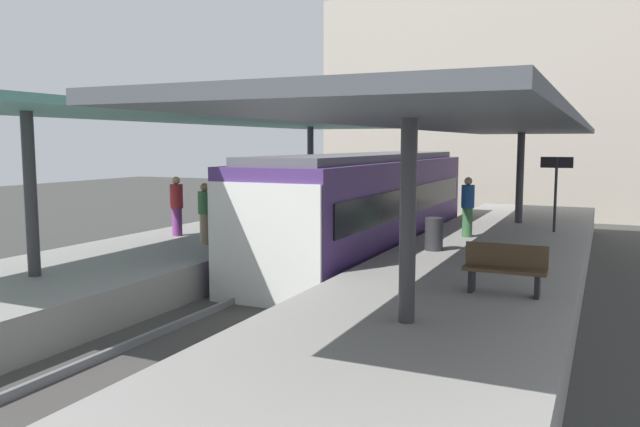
% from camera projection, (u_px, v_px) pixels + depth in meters
% --- Properties ---
extents(ground_plane, '(80.00, 80.00, 0.00)m').
position_uv_depth(ground_plane, '(315.00, 291.00, 15.22)').
color(ground_plane, '#383835').
extents(platform_left, '(4.40, 28.00, 1.00)m').
position_uv_depth(platform_left, '(187.00, 259.00, 16.75)').
color(platform_left, gray).
rests_on(platform_left, ground_plane).
extents(platform_right, '(4.40, 28.00, 1.00)m').
position_uv_depth(platform_right, '(472.00, 286.00, 13.58)').
color(platform_right, gray).
rests_on(platform_right, ground_plane).
extents(track_ballast, '(3.20, 28.00, 0.20)m').
position_uv_depth(track_ballast, '(315.00, 287.00, 15.21)').
color(track_ballast, '#423F3D').
rests_on(track_ballast, ground_plane).
extents(rail_near_side, '(0.08, 28.00, 0.14)m').
position_uv_depth(rail_near_side, '(288.00, 278.00, 15.49)').
color(rail_near_side, slate).
rests_on(rail_near_side, track_ballast).
extents(rail_far_side, '(0.08, 28.00, 0.14)m').
position_uv_depth(rail_far_side, '(342.00, 283.00, 14.89)').
color(rail_far_side, slate).
rests_on(rail_far_side, track_ballast).
extents(commuter_train, '(2.78, 12.23, 3.10)m').
position_uv_depth(commuter_train, '(367.00, 207.00, 18.26)').
color(commuter_train, '#472D6B').
rests_on(commuter_train, track_ballast).
extents(canopy_left, '(4.18, 21.00, 3.38)m').
position_uv_depth(canopy_left, '(214.00, 120.00, 17.59)').
color(canopy_left, '#333335').
rests_on(canopy_left, platform_left).
extents(canopy_right, '(4.18, 21.00, 3.12)m').
position_uv_depth(canopy_right, '(488.00, 126.00, 14.45)').
color(canopy_right, '#333335').
rests_on(canopy_right, platform_right).
extents(platform_bench, '(1.40, 0.41, 0.86)m').
position_uv_depth(platform_bench, '(505.00, 267.00, 10.76)').
color(platform_bench, black).
rests_on(platform_bench, platform_right).
extents(platform_sign, '(0.90, 0.08, 2.21)m').
position_uv_depth(platform_sign, '(556.00, 177.00, 18.16)').
color(platform_sign, '#262628').
rests_on(platform_sign, platform_right).
extents(litter_bin, '(0.44, 0.44, 0.80)m').
position_uv_depth(litter_bin, '(434.00, 234.00, 15.16)').
color(litter_bin, '#2D2D30').
rests_on(litter_bin, platform_right).
extents(passenger_near_bench, '(0.36, 0.36, 1.68)m').
position_uv_depth(passenger_near_bench, '(177.00, 205.00, 17.53)').
color(passenger_near_bench, '#7A337A').
rests_on(passenger_near_bench, platform_left).
extents(passenger_mid_platform, '(0.36, 0.36, 1.67)m').
position_uv_depth(passenger_mid_platform, '(468.00, 206.00, 17.30)').
color(passenger_mid_platform, '#386B3D').
rests_on(passenger_mid_platform, platform_right).
extents(passenger_far_end, '(0.36, 0.36, 1.59)m').
position_uv_depth(passenger_far_end, '(205.00, 213.00, 16.06)').
color(passenger_far_end, '#998460').
rests_on(passenger_far_end, platform_left).
extents(station_building_backdrop, '(18.00, 6.00, 11.00)m').
position_uv_depth(station_building_backdrop, '(506.00, 106.00, 32.02)').
color(station_building_backdrop, '#A89E8E').
rests_on(station_building_backdrop, ground_plane).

